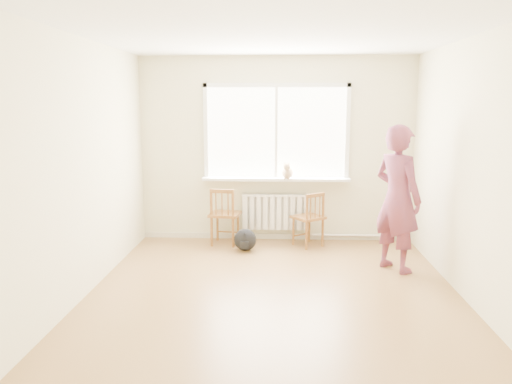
# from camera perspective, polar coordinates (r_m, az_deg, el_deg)

# --- Properties ---
(floor) EXTENTS (4.50, 4.50, 0.00)m
(floor) POSITION_cam_1_polar(r_m,az_deg,el_deg) (5.47, 2.00, -11.62)
(floor) COLOR olive
(floor) RESTS_ON ground
(ceiling) EXTENTS (4.50, 4.50, 0.00)m
(ceiling) POSITION_cam_1_polar(r_m,az_deg,el_deg) (5.13, 2.19, 17.68)
(ceiling) COLOR white
(ceiling) RESTS_ON back_wall
(back_wall) EXTENTS (4.00, 0.01, 2.70)m
(back_wall) POSITION_cam_1_polar(r_m,az_deg,el_deg) (7.36, 2.32, 4.85)
(back_wall) COLOR beige
(back_wall) RESTS_ON ground
(window) EXTENTS (2.12, 0.05, 1.42)m
(window) POSITION_cam_1_polar(r_m,az_deg,el_deg) (7.32, 2.33, 7.27)
(window) COLOR white
(window) RESTS_ON back_wall
(windowsill) EXTENTS (2.15, 0.22, 0.04)m
(windowsill) POSITION_cam_1_polar(r_m,az_deg,el_deg) (7.30, 2.29, 1.49)
(windowsill) COLOR white
(windowsill) RESTS_ON back_wall
(radiator) EXTENTS (1.00, 0.12, 0.55)m
(radiator) POSITION_cam_1_polar(r_m,az_deg,el_deg) (7.41, 2.26, -2.24)
(radiator) COLOR white
(radiator) RESTS_ON back_wall
(heating_pipe) EXTENTS (1.40, 0.04, 0.04)m
(heating_pipe) POSITION_cam_1_polar(r_m,az_deg,el_deg) (7.62, 11.72, -4.89)
(heating_pipe) COLOR silver
(heating_pipe) RESTS_ON back_wall
(baseboard) EXTENTS (4.00, 0.03, 0.08)m
(baseboard) POSITION_cam_1_polar(r_m,az_deg,el_deg) (7.58, 2.25, -5.07)
(baseboard) COLOR beige
(baseboard) RESTS_ON ground
(chair_left) EXTENTS (0.46, 0.45, 0.84)m
(chair_left) POSITION_cam_1_polar(r_m,az_deg,el_deg) (7.19, -3.67, -2.78)
(chair_left) COLOR brown
(chair_left) RESTS_ON floor
(chair_right) EXTENTS (0.53, 0.53, 0.79)m
(chair_right) POSITION_cam_1_polar(r_m,az_deg,el_deg) (7.14, 6.21, -3.11)
(chair_right) COLOR brown
(chair_right) RESTS_ON floor
(person) EXTENTS (0.73, 0.78, 1.78)m
(person) POSITION_cam_1_polar(r_m,az_deg,el_deg) (6.25, 15.87, -0.72)
(person) COLOR #BD3F5A
(person) RESTS_ON floor
(cat) EXTENTS (0.20, 0.39, 0.26)m
(cat) POSITION_cam_1_polar(r_m,az_deg,el_deg) (7.20, 3.61, 2.36)
(cat) COLOR beige
(cat) RESTS_ON windowsill
(backpack) EXTENTS (0.37, 0.32, 0.31)m
(backpack) POSITION_cam_1_polar(r_m,az_deg,el_deg) (6.95, -1.24, -5.49)
(backpack) COLOR black
(backpack) RESTS_ON floor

